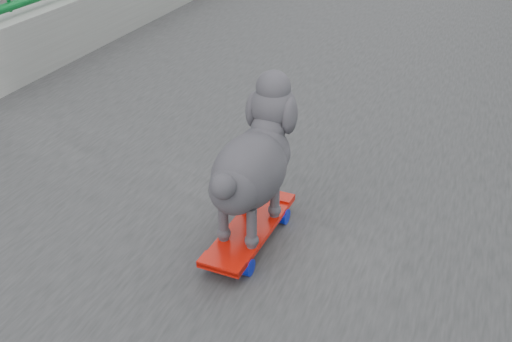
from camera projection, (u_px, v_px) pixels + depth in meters
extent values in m
cube|color=#2D2D2F|center=(315.00, 123.00, 3.13)|extent=(3.00, 24.00, 0.50)
cube|color=slate|center=(429.00, 106.00, 12.17)|extent=(1.20, 1.20, 6.50)
cube|color=gray|center=(78.00, 21.00, 3.37)|extent=(0.20, 24.00, 0.30)
cube|color=red|center=(250.00, 229.00, 1.77)|extent=(0.15, 0.44, 0.01)
cube|color=#99999E|center=(230.00, 260.00, 1.67)|extent=(0.08, 0.03, 0.02)
cylinder|color=#081BB7|center=(212.00, 257.00, 1.69)|extent=(0.03, 0.05, 0.05)
sphere|color=yellow|center=(212.00, 257.00, 1.69)|extent=(0.02, 0.02, 0.02)
cylinder|color=#081BB7|center=(248.00, 267.00, 1.65)|extent=(0.03, 0.05, 0.05)
sphere|color=yellow|center=(248.00, 267.00, 1.65)|extent=(0.02, 0.02, 0.02)
cube|color=#99999E|center=(268.00, 210.00, 1.89)|extent=(0.08, 0.03, 0.02)
cylinder|color=#081BB7|center=(252.00, 208.00, 1.91)|extent=(0.03, 0.05, 0.05)
sphere|color=yellow|center=(252.00, 208.00, 1.91)|extent=(0.02, 0.02, 0.02)
cylinder|color=#081BB7|center=(284.00, 216.00, 1.87)|extent=(0.03, 0.05, 0.05)
sphere|color=yellow|center=(284.00, 216.00, 1.87)|extent=(0.02, 0.02, 0.02)
ellipsoid|color=#29262B|center=(250.00, 171.00, 1.67)|extent=(0.21, 0.31, 0.20)
sphere|color=#29262B|center=(273.00, 106.00, 1.74)|extent=(0.14, 0.14, 0.14)
sphere|color=black|center=(284.00, 100.00, 1.82)|extent=(0.02, 0.02, 0.02)
sphere|color=#29262B|center=(223.00, 187.00, 1.52)|extent=(0.07, 0.07, 0.07)
cylinder|color=#29262B|center=(248.00, 192.00, 1.82)|extent=(0.03, 0.03, 0.13)
cylinder|color=#29262B|center=(275.00, 198.00, 1.79)|extent=(0.03, 0.03, 0.13)
cylinder|color=#29262B|center=(223.00, 221.00, 1.68)|extent=(0.03, 0.03, 0.13)
cylinder|color=#29262B|center=(252.00, 228.00, 1.65)|extent=(0.03, 0.03, 0.13)
imported|color=#A6A6AB|center=(210.00, 132.00, 17.02)|extent=(1.64, 4.07, 1.39)
imported|color=#A6A6AB|center=(234.00, 108.00, 18.47)|extent=(1.51, 4.33, 1.43)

